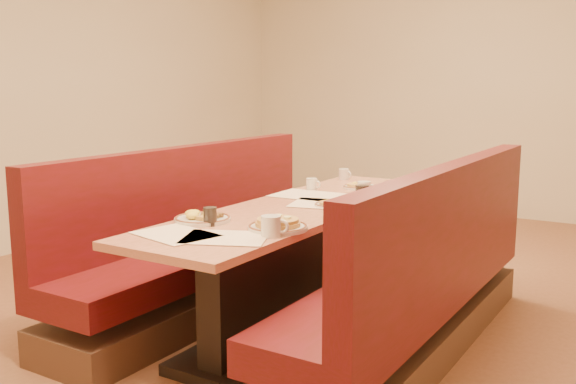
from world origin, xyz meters
The scene contains 18 objects.
ground centered at (0.00, 0.00, 0.00)m, with size 8.00×8.00×0.00m, color #9E6647.
diner_table centered at (0.00, 0.00, 0.37)m, with size 0.70×2.50×0.75m.
booth_left centered at (-0.73, 0.00, 0.36)m, with size 0.55×2.50×1.05m.
booth_right centered at (0.73, 0.00, 0.36)m, with size 0.55×2.50×1.05m.
placemat_near_left centered at (-0.12, -0.95, 0.75)m, with size 0.37×0.28×0.00m, color #FFE8C7.
placemat_near_right centered at (0.12, -0.88, 0.75)m, with size 0.38×0.29×0.00m, color #FFE8C7.
placemat_far_left centered at (-0.12, 0.30, 0.75)m, with size 0.45×0.34×0.00m, color #FFE8C7.
placemat_far_right centered at (0.12, 0.10, 0.75)m, with size 0.42×0.32×0.00m, color #FFE8C7.
pancake_plate centered at (0.23, -0.61, 0.77)m, with size 0.29×0.29×0.07m.
eggs_plate centered at (-0.21, -0.65, 0.77)m, with size 0.29×0.29×0.06m.
extra_plate_mid centered at (0.16, 0.06, 0.76)m, with size 0.19×0.19×0.04m.
extra_plate_far centered at (0.01, 0.73, 0.76)m, with size 0.20×0.20×0.04m.
coffee_mug_a centered at (0.28, -0.75, 0.80)m, with size 0.13×0.09×0.10m.
coffee_mug_b centered at (-0.22, 0.51, 0.79)m, with size 0.10×0.07×0.08m.
coffee_mug_c centered at (0.17, 0.50, 0.80)m, with size 0.12×0.08×0.09m.
coffee_mug_d centered at (-0.25, 1.05, 0.79)m, with size 0.11×0.07×0.08m.
soda_tumbler_near centered at (-0.11, -0.71, 0.80)m, with size 0.07×0.07×0.09m.
soda_tumbler_mid centered at (0.28, 0.23, 0.80)m, with size 0.08×0.08×0.11m.
Camera 1 is at (1.88, -3.16, 1.45)m, focal length 40.00 mm.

